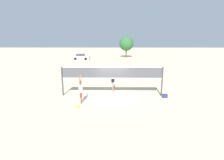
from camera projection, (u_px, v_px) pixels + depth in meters
The scene contains 8 objects.
ground_plane at pixel (112, 95), 14.84m from camera, with size 200.00×200.00×0.00m, color beige.
volleyball_net at pixel (112, 75), 14.45m from camera, with size 8.45×0.12×2.46m.
player_spiker at pixel (81, 89), 12.73m from camera, with size 0.28×0.70×2.11m.
player_blocker at pixel (113, 79), 15.80m from camera, with size 0.28×0.70×2.14m.
volleyball at pixel (78, 106), 12.15m from camera, with size 0.22×0.22×0.22m.
gear_bag at pixel (165, 96), 14.24m from camera, with size 0.40×0.24×0.30m.
parked_car_near at pixel (81, 57), 42.33m from camera, with size 4.19×2.14×1.37m.
tree_left_cluster at pixel (126, 44), 46.97m from camera, with size 3.82×3.82×5.64m.
Camera 1 is at (0.21, -14.18, 4.58)m, focal length 28.00 mm.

